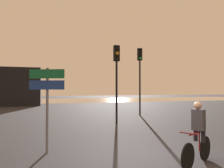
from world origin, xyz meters
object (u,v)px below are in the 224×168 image
traffic_light_center (117,69)px  direction_sign_post (47,94)px  traffic_light_far_right (140,69)px  cyclist (198,133)px

traffic_light_center → direction_sign_post: size_ratio=1.71×
traffic_light_far_right → traffic_light_center: bearing=49.3°
direction_sign_post → cyclist: bearing=171.4°
cyclist → traffic_light_far_right: bearing=-45.1°
direction_sign_post → cyclist: (3.72, -2.21, -0.97)m
traffic_light_center → traffic_light_far_right: 4.22m
traffic_light_center → direction_sign_post: traffic_light_center is taller
traffic_light_center → traffic_light_far_right: (2.84, 3.10, 0.35)m
cyclist → traffic_light_center: bearing=-29.8°
traffic_light_center → cyclist: (-0.11, -7.06, -2.27)m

